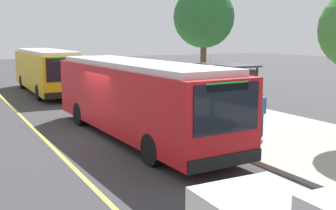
{
  "coord_description": "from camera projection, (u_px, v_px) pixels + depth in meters",
  "views": [
    {
      "loc": [
        14.93,
        -5.38,
        3.89
      ],
      "look_at": [
        2.14,
        1.63,
        1.44
      ],
      "focal_mm": 43.92,
      "sensor_mm": 36.0,
      "label": 1
    }
  ],
  "objects": [
    {
      "name": "lane_stripe_center",
      "position": [
        49.0,
        143.0,
        15.06
      ],
      "size": [
        36.0,
        0.14,
        0.01
      ],
      "primitive_type": "cube",
      "color": "#E0D64C",
      "rests_on": "ground_plane"
    },
    {
      "name": "ground_plane",
      "position": [
        105.0,
        136.0,
        16.1
      ],
      "size": [
        120.0,
        120.0,
        0.0
      ],
      "primitive_type": "plane",
      "color": "#38383A"
    },
    {
      "name": "pedestrian_commuter",
      "position": [
        260.0,
        111.0,
        15.42
      ],
      "size": [
        0.24,
        0.4,
        1.69
      ],
      "color": "#282D47",
      "rests_on": "sidewalk_curb"
    },
    {
      "name": "route_sign_post",
      "position": [
        211.0,
        87.0,
        15.9
      ],
      "size": [
        0.44,
        0.08,
        2.8
      ],
      "color": "#333338",
      "rests_on": "sidewalk_curb"
    },
    {
      "name": "transit_bus_main",
      "position": [
        136.0,
        96.0,
        15.67
      ],
      "size": [
        11.13,
        2.94,
        2.95
      ],
      "color": "red",
      "rests_on": "ground_plane"
    },
    {
      "name": "transit_bus_second",
      "position": [
        46.0,
        69.0,
        28.24
      ],
      "size": [
        10.93,
        2.76,
        2.95
      ],
      "color": "gold",
      "rests_on": "ground_plane"
    },
    {
      "name": "sidewalk_curb",
      "position": [
        229.0,
        120.0,
        18.93
      ],
      "size": [
        44.0,
        6.4,
        0.15
      ],
      "primitive_type": "cube",
      "color": "#A8A399",
      "rests_on": "ground_plane"
    },
    {
      "name": "bus_shelter",
      "position": [
        227.0,
        79.0,
        19.03
      ],
      "size": [
        2.9,
        1.6,
        2.48
      ],
      "color": "#333338",
      "rests_on": "sidewalk_curb"
    },
    {
      "name": "waiting_bench",
      "position": [
        227.0,
        107.0,
        19.16
      ],
      "size": [
        1.6,
        0.48,
        0.95
      ],
      "color": "brown",
      "rests_on": "sidewalk_curb"
    },
    {
      "name": "street_tree_near_shelter",
      "position": [
        204.0,
        18.0,
        23.84
      ],
      "size": [
        3.55,
        3.55,
        6.6
      ],
      "color": "brown",
      "rests_on": "sidewalk_curb"
    }
  ]
}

